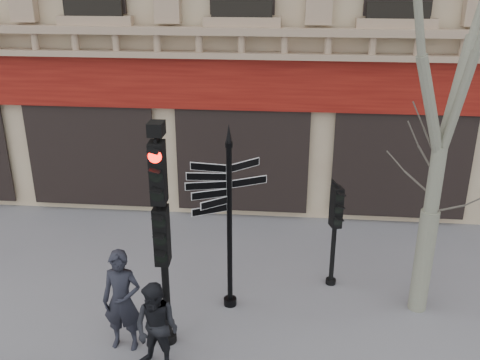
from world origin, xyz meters
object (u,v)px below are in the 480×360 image
object	(u,v)px
traffic_signal_main	(161,212)
traffic_signal_secondary	(335,218)
plane_tree	(461,4)
fingerpost	(229,189)
pedestrian_a	(122,301)
pedestrian_b	(157,328)

from	to	relation	value
traffic_signal_main	traffic_signal_secondary	size ratio (longest dim) A/B	1.83
traffic_signal_main	plane_tree	bearing A→B (deg)	14.55
fingerpost	plane_tree	bearing A→B (deg)	-13.88
traffic_signal_secondary	traffic_signal_main	bearing A→B (deg)	-161.55
pedestrian_a	pedestrian_b	size ratio (longest dim) A/B	1.17
plane_tree	pedestrian_a	xyz separation A→B (m)	(-5.36, -1.65, -4.76)
traffic_signal_main	pedestrian_b	world-z (taller)	traffic_signal_main
fingerpost	plane_tree	size ratio (longest dim) A/B	0.46
fingerpost	traffic_signal_main	distance (m)	1.55
fingerpost	pedestrian_a	xyz separation A→B (m)	(-1.69, -1.40, -1.55)
traffic_signal_main	pedestrian_a	bearing A→B (deg)	-168.10
plane_tree	pedestrian_b	xyz separation A→B (m)	(-4.64, -2.16, -4.90)
traffic_signal_secondary	pedestrian_b	xyz separation A→B (m)	(-3.01, -2.87, -0.74)
plane_tree	pedestrian_a	size ratio (longest dim) A/B	4.32
fingerpost	traffic_signal_main	size ratio (longest dim) A/B	0.91
fingerpost	traffic_signal_secondary	size ratio (longest dim) A/B	1.67
traffic_signal_secondary	plane_tree	size ratio (longest dim) A/B	0.27
traffic_signal_secondary	pedestrian_a	bearing A→B (deg)	-165.06
fingerpost	pedestrian_b	distance (m)	2.73
pedestrian_a	pedestrian_b	xyz separation A→B (m)	(0.72, -0.51, -0.13)
plane_tree	pedestrian_b	size ratio (longest dim) A/B	5.04
plane_tree	fingerpost	bearing A→B (deg)	-176.20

